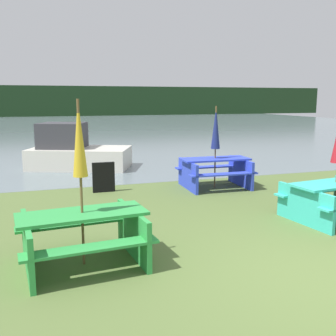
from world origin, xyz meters
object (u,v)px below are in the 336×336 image
(umbrella_gold, at_px, (79,141))
(signboard, at_px, (104,177))
(picnic_table_green, at_px, (83,233))
(umbrella_navy, at_px, (216,128))
(picnic_table_teal, at_px, (335,197))
(boat, at_px, (75,152))
(picnic_table_blue, at_px, (215,170))

(umbrella_gold, xyz_separation_m, signboard, (0.95, 4.26, -1.36))
(picnic_table_green, distance_m, umbrella_gold, 1.28)
(umbrella_gold, relative_size, umbrella_navy, 1.09)
(picnic_table_green, relative_size, umbrella_navy, 0.88)
(picnic_table_teal, height_order, umbrella_navy, umbrella_navy)
(picnic_table_teal, xyz_separation_m, boat, (-4.24, 7.40, 0.10))
(picnic_table_blue, distance_m, boat, 5.25)
(picnic_table_teal, relative_size, umbrella_navy, 0.94)
(picnic_table_green, distance_m, picnic_table_teal, 4.88)
(boat, bearing_deg, picnic_table_teal, -37.97)
(picnic_table_green, bearing_deg, umbrella_gold, 0.00)
(picnic_table_teal, distance_m, umbrella_gold, 5.05)
(umbrella_navy, xyz_separation_m, boat, (-3.20, 4.16, -1.00))
(picnic_table_blue, bearing_deg, umbrella_gold, -134.39)
(boat, distance_m, signboard, 3.81)
(signboard, bearing_deg, umbrella_navy, -7.48)
(picnic_table_blue, distance_m, umbrella_gold, 5.58)
(picnic_table_green, bearing_deg, umbrella_navy, 45.61)
(picnic_table_green, relative_size, picnic_table_blue, 1.03)
(picnic_table_green, xyz_separation_m, signboard, (0.95, 4.26, -0.08))
(umbrella_navy, bearing_deg, signboard, 172.52)
(umbrella_navy, xyz_separation_m, signboard, (-2.85, 0.37, -1.17))
(signboard, bearing_deg, umbrella_gold, -102.56)
(picnic_table_blue, xyz_separation_m, signboard, (-2.85, 0.37, -0.09))
(picnic_table_green, xyz_separation_m, picnic_table_teal, (4.84, 0.64, -0.01))
(picnic_table_green, distance_m, picnic_table_blue, 5.44)
(picnic_table_blue, xyz_separation_m, boat, (-3.20, 4.16, 0.08))
(picnic_table_teal, height_order, picnic_table_blue, picnic_table_blue)
(picnic_table_teal, bearing_deg, boat, 119.79)
(umbrella_navy, relative_size, boat, 0.58)
(picnic_table_green, xyz_separation_m, umbrella_gold, (0.00, 0.00, 1.28))
(picnic_table_teal, bearing_deg, umbrella_gold, -172.46)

